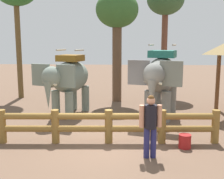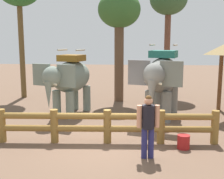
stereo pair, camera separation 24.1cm
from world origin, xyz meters
name	(u,v)px [view 1 (the left image)]	position (x,y,z in m)	size (l,w,h in m)	color
ground_plane	(108,144)	(0.00, 0.00, 0.00)	(60.00, 60.00, 0.00)	brown
log_fence	(109,124)	(0.00, 0.14, 0.60)	(6.86, 0.62, 1.05)	olive
elephant_near_left	(68,79)	(-1.94, 3.47, 1.57)	(2.22, 3.35, 2.80)	slate
elephant_center	(161,77)	(1.90, 3.28, 1.70)	(2.37, 3.61, 3.02)	slate
tourist_woman_in_black	(150,122)	(1.21, -0.97, 1.00)	(0.61, 0.38, 1.73)	navy
tree_far_left	(117,15)	(-0.03, 6.58, 4.44)	(2.16, 2.16, 5.62)	brown
tree_back_center	(165,3)	(2.65, 8.85, 5.29)	(2.13, 2.13, 6.41)	brown
feed_bucket	(185,141)	(2.29, -0.20, 0.21)	(0.36, 0.36, 0.42)	maroon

